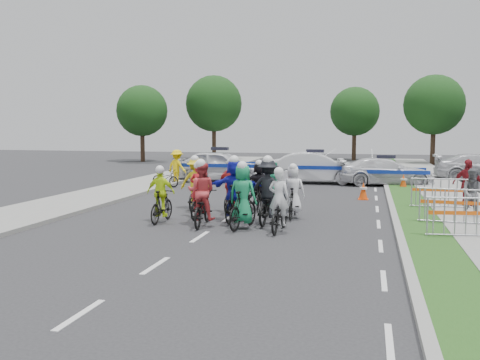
% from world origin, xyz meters
% --- Properties ---
extents(ground, '(90.00, 90.00, 0.00)m').
position_xyz_m(ground, '(0.00, 0.00, 0.00)').
color(ground, '#28282B').
rests_on(ground, ground).
extents(curb_right, '(0.20, 60.00, 0.12)m').
position_xyz_m(curb_right, '(5.10, 5.00, 0.06)').
color(curb_right, gray).
rests_on(curb_right, ground).
extents(grass_strip, '(1.20, 60.00, 0.11)m').
position_xyz_m(grass_strip, '(5.80, 5.00, 0.06)').
color(grass_strip, '#204817').
rests_on(grass_strip, ground).
extents(sidewalk_right, '(2.40, 60.00, 0.13)m').
position_xyz_m(sidewalk_right, '(7.60, 5.00, 0.07)').
color(sidewalk_right, gray).
rests_on(sidewalk_right, ground).
extents(sidewalk_left, '(3.00, 60.00, 0.13)m').
position_xyz_m(sidewalk_left, '(-6.50, 5.00, 0.07)').
color(sidewalk_left, gray).
rests_on(sidewalk_left, ground).
extents(rider_0, '(0.71, 1.79, 1.80)m').
position_xyz_m(rider_0, '(1.90, 1.24, 0.60)').
color(rider_0, black).
rests_on(rider_0, ground).
extents(rider_1, '(0.89, 1.90, 1.93)m').
position_xyz_m(rider_1, '(0.83, 1.41, 0.75)').
color(rider_1, black).
rests_on(rider_1, ground).
extents(rider_2, '(0.88, 1.98, 1.97)m').
position_xyz_m(rider_2, '(-0.43, 1.54, 0.73)').
color(rider_2, black).
rests_on(rider_2, ground).
extents(rider_3, '(0.88, 1.66, 1.74)m').
position_xyz_m(rider_3, '(-1.79, 1.80, 0.67)').
color(rider_3, black).
rests_on(rider_3, ground).
extents(rider_4, '(1.18, 2.05, 2.05)m').
position_xyz_m(rider_4, '(1.37, 2.42, 0.79)').
color(rider_4, black).
rests_on(rider_4, ground).
extents(rider_5, '(1.64, 1.96, 2.03)m').
position_xyz_m(rider_5, '(0.32, 2.51, 0.85)').
color(rider_5, black).
rests_on(rider_5, ground).
extents(rider_6, '(0.65, 1.78, 1.80)m').
position_xyz_m(rider_6, '(-0.95, 2.90, 0.60)').
color(rider_6, black).
rests_on(rider_6, ground).
extents(rider_7, '(0.73, 1.66, 1.75)m').
position_xyz_m(rider_7, '(1.98, 3.47, 0.68)').
color(rider_7, black).
rests_on(rider_7, ground).
extents(rider_8, '(0.82, 1.85, 1.84)m').
position_xyz_m(rider_8, '(1.18, 4.08, 0.68)').
color(rider_8, black).
rests_on(rider_8, ground).
extents(rider_9, '(0.94, 1.78, 1.85)m').
position_xyz_m(rider_9, '(-0.20, 4.11, 0.71)').
color(rider_9, black).
rests_on(rider_9, ground).
extents(rider_10, '(1.09, 1.91, 1.90)m').
position_xyz_m(rider_10, '(-1.60, 4.51, 0.74)').
color(rider_10, black).
rests_on(rider_10, ground).
extents(rider_11, '(1.42, 1.69, 1.74)m').
position_xyz_m(rider_11, '(0.55, 5.11, 0.74)').
color(rider_11, black).
rests_on(rider_11, ground).
extents(police_car_0, '(4.93, 2.09, 1.66)m').
position_xyz_m(police_car_0, '(-3.37, 13.91, 0.83)').
color(police_car_0, silver).
rests_on(police_car_0, ground).
extents(police_car_1, '(4.96, 2.22, 1.58)m').
position_xyz_m(police_car_1, '(1.60, 14.26, 0.79)').
color(police_car_1, silver).
rests_on(police_car_1, ground).
extents(police_car_2, '(4.85, 2.49, 1.35)m').
position_xyz_m(police_car_2, '(5.09, 14.06, 0.67)').
color(police_car_2, silver).
rests_on(police_car_2, ground).
extents(spectator_1, '(0.87, 0.72, 1.61)m').
position_xyz_m(spectator_1, '(7.46, 4.50, 0.80)').
color(spectator_1, slate).
rests_on(spectator_1, ground).
extents(spectator_2, '(1.11, 0.89, 1.76)m').
position_xyz_m(spectator_2, '(7.65, 6.76, 0.88)').
color(spectator_2, maroon).
rests_on(spectator_2, ground).
extents(marshal_hiviz, '(1.28, 1.03, 1.73)m').
position_xyz_m(marshal_hiviz, '(-5.20, 12.38, 0.86)').
color(marshal_hiviz, yellow).
rests_on(marshal_hiviz, ground).
extents(barrier_0, '(2.05, 0.75, 1.12)m').
position_xyz_m(barrier_0, '(6.70, 1.13, 0.56)').
color(barrier_0, '#A5A8AD').
rests_on(barrier_0, ground).
extents(barrier_1, '(2.04, 0.70, 1.12)m').
position_xyz_m(barrier_1, '(6.70, 3.05, 0.56)').
color(barrier_1, '#A5A8AD').
rests_on(barrier_1, ground).
extents(barrier_2, '(2.01, 0.53, 1.12)m').
position_xyz_m(barrier_2, '(6.70, 6.19, 0.56)').
color(barrier_2, '#A5A8AD').
rests_on(barrier_2, ground).
extents(cone_0, '(0.40, 0.40, 0.70)m').
position_xyz_m(cone_0, '(4.09, 8.48, 0.34)').
color(cone_0, '#F24C0C').
rests_on(cone_0, ground).
extents(cone_1, '(0.40, 0.40, 0.70)m').
position_xyz_m(cone_1, '(5.87, 12.67, 0.34)').
color(cone_1, '#F24C0C').
rests_on(cone_1, ground).
extents(parked_bike, '(1.67, 1.02, 0.83)m').
position_xyz_m(parked_bike, '(-5.27, 10.92, 0.41)').
color(parked_bike, black).
rests_on(parked_bike, ground).
extents(tree_0, '(4.20, 4.20, 6.30)m').
position_xyz_m(tree_0, '(-14.00, 28.00, 4.19)').
color(tree_0, '#382619').
rests_on(tree_0, ground).
extents(tree_1, '(4.55, 4.55, 6.82)m').
position_xyz_m(tree_1, '(9.00, 30.00, 4.54)').
color(tree_1, '#382619').
rests_on(tree_1, ground).
extents(tree_3, '(4.90, 4.90, 7.35)m').
position_xyz_m(tree_3, '(-9.00, 32.00, 4.89)').
color(tree_3, '#382619').
rests_on(tree_3, ground).
extents(tree_4, '(4.20, 4.20, 6.30)m').
position_xyz_m(tree_4, '(3.00, 34.00, 4.19)').
color(tree_4, '#382619').
rests_on(tree_4, ground).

